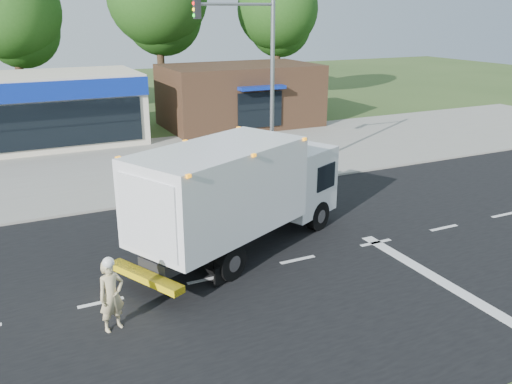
# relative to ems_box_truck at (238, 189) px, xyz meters

# --- Properties ---
(ground) EXTENTS (120.00, 120.00, 0.00)m
(ground) POSITION_rel_ems_box_truck_xyz_m (1.35, -1.47, -2.08)
(ground) COLOR #385123
(ground) RESTS_ON ground
(road_asphalt) EXTENTS (60.00, 14.00, 0.02)m
(road_asphalt) POSITION_rel_ems_box_truck_xyz_m (1.35, -1.47, -2.08)
(road_asphalt) COLOR black
(road_asphalt) RESTS_ON ground
(sidewalk) EXTENTS (60.00, 2.40, 0.12)m
(sidewalk) POSITION_rel_ems_box_truck_xyz_m (1.35, 6.73, -2.02)
(sidewalk) COLOR gray
(sidewalk) RESTS_ON ground
(parking_apron) EXTENTS (60.00, 9.00, 0.02)m
(parking_apron) POSITION_rel_ems_box_truck_xyz_m (1.35, 12.53, -2.07)
(parking_apron) COLOR gray
(parking_apron) RESTS_ON ground
(lane_markings) EXTENTS (55.20, 7.00, 0.01)m
(lane_markings) POSITION_rel_ems_box_truck_xyz_m (2.70, -2.82, -2.06)
(lane_markings) COLOR silver
(lane_markings) RESTS_ON road_asphalt
(ems_box_truck) EXTENTS (8.43, 5.80, 3.61)m
(ems_box_truck) POSITION_rel_ems_box_truck_xyz_m (0.00, 0.00, 0.00)
(ems_box_truck) COLOR black
(ems_box_truck) RESTS_ON ground
(emergency_worker) EXTENTS (0.76, 0.62, 1.91)m
(emergency_worker) POSITION_rel_ems_box_truck_xyz_m (-4.59, -2.86, -1.14)
(emergency_worker) COLOR #CBB887
(emergency_worker) RESTS_ON ground
(brown_storefront) EXTENTS (10.00, 6.70, 4.00)m
(brown_storefront) POSITION_rel_ems_box_truck_xyz_m (8.35, 18.51, -0.08)
(brown_storefront) COLOR #382316
(brown_storefront) RESTS_ON ground
(traffic_signal_pole) EXTENTS (3.51, 0.25, 8.00)m
(traffic_signal_pole) POSITION_rel_ems_box_truck_xyz_m (3.70, 6.13, 2.84)
(traffic_signal_pole) COLOR gray
(traffic_signal_pole) RESTS_ON ground
(background_trees) EXTENTS (36.77, 7.39, 12.10)m
(background_trees) POSITION_rel_ems_box_truck_xyz_m (0.50, 26.69, 5.30)
(background_trees) COLOR #332114
(background_trees) RESTS_ON ground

